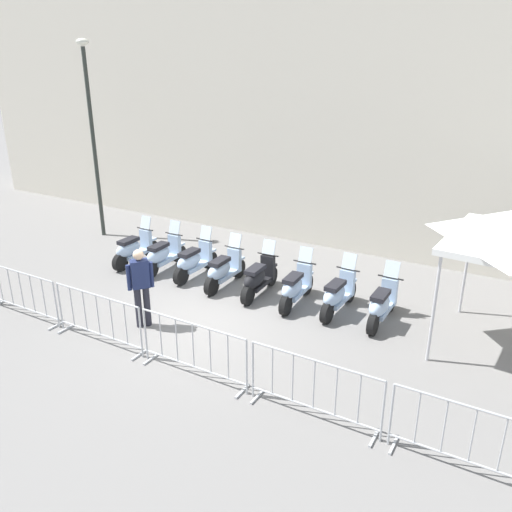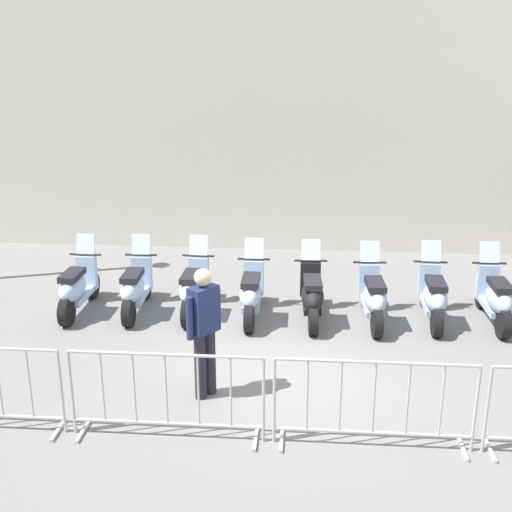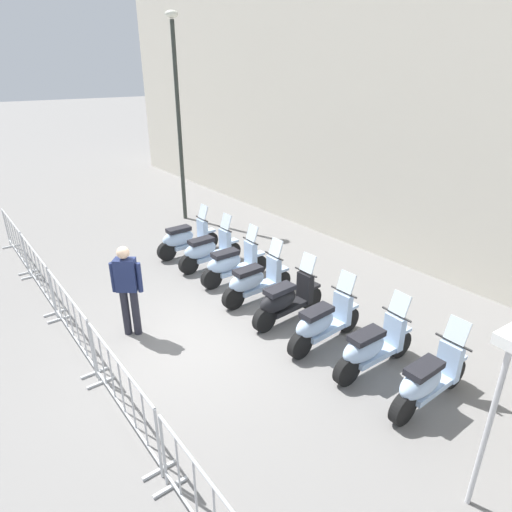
# 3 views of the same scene
# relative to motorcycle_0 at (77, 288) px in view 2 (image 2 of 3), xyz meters

# --- Properties ---
(ground_plane) EXTENTS (120.00, 120.00, 0.00)m
(ground_plane) POSITION_rel_motorcycle_0_xyz_m (3.58, -1.51, -0.45)
(ground_plane) COLOR slate
(building_facade) EXTENTS (28.10, 4.45, 10.43)m
(building_facade) POSITION_rel_motorcycle_0_xyz_m (3.07, 5.39, 4.76)
(building_facade) COLOR beige
(building_facade) RESTS_ON ground
(motorcycle_0) EXTENTS (0.56, 1.73, 1.24)m
(motorcycle_0) POSITION_rel_motorcycle_0_xyz_m (0.00, 0.00, 0.00)
(motorcycle_0) COLOR black
(motorcycle_0) RESTS_ON ground
(motorcycle_1) EXTENTS (0.58, 1.73, 1.24)m
(motorcycle_1) POSITION_rel_motorcycle_0_xyz_m (0.98, 0.13, 0.00)
(motorcycle_1) COLOR black
(motorcycle_1) RESTS_ON ground
(motorcycle_2) EXTENTS (0.56, 1.73, 1.24)m
(motorcycle_2) POSITION_rel_motorcycle_0_xyz_m (1.96, 0.23, 0.00)
(motorcycle_2) COLOR black
(motorcycle_2) RESTS_ON ground
(motorcycle_3) EXTENTS (0.56, 1.73, 1.24)m
(motorcycle_3) POSITION_rel_motorcycle_0_xyz_m (2.96, 0.19, 0.00)
(motorcycle_3) COLOR black
(motorcycle_3) RESTS_ON ground
(motorcycle_4) EXTENTS (0.60, 1.72, 1.24)m
(motorcycle_4) POSITION_rel_motorcycle_0_xyz_m (3.95, 0.26, 0.00)
(motorcycle_4) COLOR black
(motorcycle_4) RESTS_ON ground
(motorcycle_5) EXTENTS (0.60, 1.72, 1.24)m
(motorcycle_5) POSITION_rel_motorcycle_0_xyz_m (4.94, 0.32, 0.00)
(motorcycle_5) COLOR black
(motorcycle_5) RESTS_ON ground
(motorcycle_6) EXTENTS (0.56, 1.72, 1.24)m
(motorcycle_6) POSITION_rel_motorcycle_0_xyz_m (5.91, 0.50, 0.00)
(motorcycle_6) COLOR black
(motorcycle_6) RESTS_ON ground
(motorcycle_7) EXTENTS (0.56, 1.73, 1.24)m
(motorcycle_7) POSITION_rel_motorcycle_0_xyz_m (6.89, 0.58, 0.00)
(motorcycle_7) COLOR black
(motorcycle_7) RESTS_ON ground
(barrier_segment_2) EXTENTS (2.23, 0.59, 1.07)m
(barrier_segment_2) POSITION_rel_motorcycle_0_xyz_m (2.55, -3.33, 0.07)
(barrier_segment_2) COLOR #B2B5B7
(barrier_segment_2) RESTS_ON ground
(barrier_segment_3) EXTENTS (2.23, 0.59, 1.07)m
(barrier_segment_3) POSITION_rel_motorcycle_0_xyz_m (4.86, -3.16, 0.07)
(barrier_segment_3) COLOR #B2B5B7
(barrier_segment_3) RESTS_ON ground
(officer_near_row_end) EXTENTS (0.39, 0.47, 1.73)m
(officer_near_row_end) POSITION_rel_motorcycle_0_xyz_m (2.77, -2.35, 0.53)
(officer_near_row_end) COLOR #23232D
(officer_near_row_end) RESTS_ON ground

